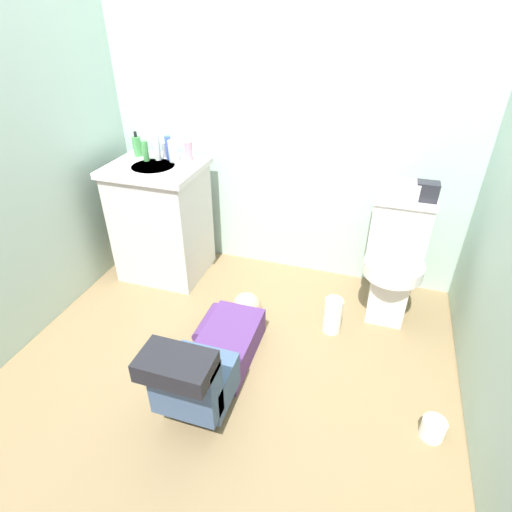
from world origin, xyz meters
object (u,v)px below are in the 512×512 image
at_px(bottle_green, 145,151).
at_px(bottle_white, 157,147).
at_px(person_plumber, 213,355).
at_px(toiletry_bag, 427,191).
at_px(toilet, 394,261).
at_px(tissue_box, 399,189).
at_px(bottle_clear, 173,151).
at_px(bottle_pink, 189,151).
at_px(vanity_cabinet, 162,220).
at_px(faucet, 164,151).
at_px(bottle_blue, 168,148).
at_px(toilet_paper_roll, 433,429).
at_px(soap_dispenser, 137,146).
at_px(paper_towel_roll, 333,315).

height_order(bottle_green, bottle_white, bottle_white).
relative_size(person_plumber, toiletry_bag, 8.59).
bearing_deg(toilet, tissue_box, 116.43).
distance_m(bottle_clear, bottle_pink, 0.10).
bearing_deg(bottle_clear, toiletry_bag, 0.92).
distance_m(vanity_cabinet, person_plumber, 1.16).
height_order(faucet, bottle_green, bottle_green).
bearing_deg(tissue_box, bottle_clear, -178.99).
bearing_deg(bottle_blue, toilet_paper_roll, -29.15).
bearing_deg(bottle_green, faucet, 44.47).
relative_size(bottle_white, bottle_pink, 1.36).
bearing_deg(toilet, toiletry_bag, 40.77).
height_order(toilet, bottle_green, bottle_green).
distance_m(soap_dispenser, bottle_white, 0.17).
xyz_separation_m(tissue_box, paper_towel_roll, (-0.25, -0.41, -0.68)).
bearing_deg(bottle_pink, person_plumber, -61.21).
height_order(faucet, bottle_blue, bottle_blue).
relative_size(toilet, faucet, 7.50).
xyz_separation_m(toiletry_bag, bottle_green, (-1.76, -0.07, 0.08)).
xyz_separation_m(toilet, tissue_box, (-0.05, 0.09, 0.43)).
height_order(toiletry_bag, bottle_pink, bottle_pink).
bearing_deg(toilet, bottle_clear, 177.47).
distance_m(bottle_green, toilet_paper_roll, 2.28).
height_order(person_plumber, paper_towel_roll, person_plumber).
xyz_separation_m(toiletry_bag, toilet_paper_roll, (0.15, -0.99, -0.76)).
bearing_deg(faucet, bottle_blue, -20.48).
bearing_deg(paper_towel_roll, bottle_green, 165.73).
bearing_deg(soap_dispenser, bottle_green, -33.18).
xyz_separation_m(person_plumber, bottle_white, (-0.76, 0.96, 0.73)).
relative_size(bottle_blue, paper_towel_roll, 0.68).
distance_m(toilet, paper_towel_roll, 0.51).
bearing_deg(toiletry_bag, person_plumber, -133.69).
bearing_deg(tissue_box, bottle_pink, 178.66).
xyz_separation_m(tissue_box, bottle_clear, (-1.43, -0.03, 0.09)).
distance_m(paper_towel_roll, toilet_paper_roll, 0.81).
bearing_deg(vanity_cabinet, toiletry_bag, 4.08).
distance_m(bottle_pink, paper_towel_roll, 1.40).
relative_size(bottle_green, bottle_white, 0.78).
xyz_separation_m(vanity_cabinet, bottle_blue, (0.04, 0.12, 0.48)).
xyz_separation_m(soap_dispenser, bottle_pink, (0.37, 0.03, -0.01)).
height_order(toiletry_bag, soap_dispenser, soap_dispenser).
bearing_deg(toiletry_bag, bottle_white, -179.12).
relative_size(person_plumber, paper_towel_roll, 4.61).
height_order(toiletry_bag, bottle_blue, bottle_blue).
distance_m(tissue_box, bottle_blue, 1.48).
xyz_separation_m(toiletry_bag, paper_towel_roll, (-0.40, -0.41, -0.69)).
height_order(person_plumber, bottle_green, bottle_green).
bearing_deg(faucet, bottle_white, -115.50).
distance_m(tissue_box, bottle_pink, 1.35).
distance_m(person_plumber, bottle_white, 1.42).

